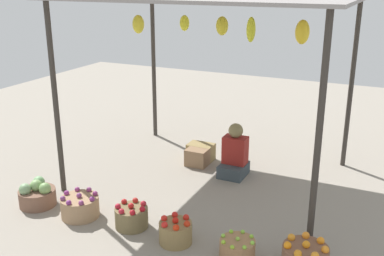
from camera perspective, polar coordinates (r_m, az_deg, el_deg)
ground_plane at (r=6.72m, az=2.48°, el=-6.04°), size 14.00×14.00×0.00m
market_stall_structure at (r=6.13m, az=2.85°, el=14.51°), size 3.60×2.82×2.54m
vendor_person at (r=6.69m, az=5.27°, el=-3.43°), size 0.36×0.44×0.78m
basket_cabbages at (r=6.20m, az=-18.56°, el=-7.82°), size 0.46×0.46×0.35m
basket_purple_onions at (r=5.79m, az=-13.66°, el=-9.38°), size 0.46×0.46×0.31m
basket_red_apples at (r=5.46m, az=-7.48°, el=-10.78°), size 0.38×0.38×0.30m
basket_red_tomatoes at (r=5.13m, az=-2.04°, el=-12.68°), size 0.36×0.36×0.30m
basket_limes at (r=4.91m, az=5.61°, el=-14.65°), size 0.37×0.37×0.25m
wooden_crate_near_vendor at (r=7.26m, az=1.10°, el=-2.98°), size 0.40×0.27×0.26m
wooden_crate_stacked_rear at (r=7.07m, az=0.66°, el=-3.62°), size 0.32×0.27×0.26m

